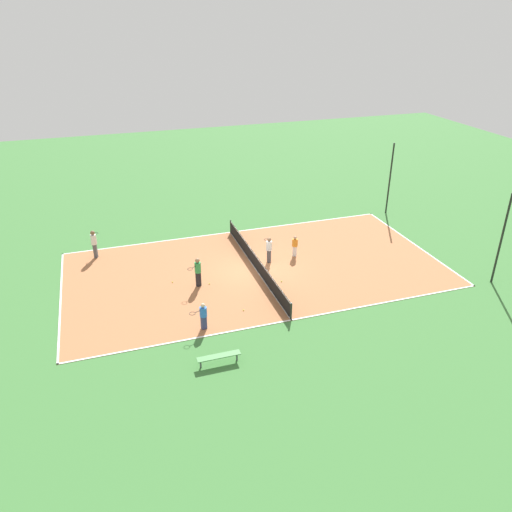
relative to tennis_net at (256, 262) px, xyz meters
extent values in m
plane|color=#3D7538|center=(0.00, 0.00, -0.51)|extent=(80.00, 80.00, 0.00)
cube|color=#AD6B42|center=(0.00, 0.00, -0.50)|extent=(11.74, 22.56, 0.02)
cube|color=white|center=(-5.82, 0.00, -0.49)|extent=(0.10, 22.56, 0.00)
cube|color=white|center=(5.82, 0.00, -0.49)|extent=(0.10, 22.56, 0.00)
cube|color=white|center=(0.00, -11.23, -0.49)|extent=(11.74, 0.10, 0.00)
cube|color=white|center=(0.00, 11.23, -0.49)|extent=(11.74, 0.10, 0.00)
cube|color=white|center=(0.00, 0.00, -0.49)|extent=(11.74, 0.10, 0.00)
cylinder|color=black|center=(-5.72, 0.00, -0.01)|extent=(0.10, 0.10, 0.96)
cylinder|color=black|center=(5.72, 0.00, -0.01)|extent=(0.10, 0.10, 0.96)
cube|color=black|center=(0.00, 0.00, -0.03)|extent=(11.44, 0.03, 0.91)
cube|color=white|center=(0.00, 0.00, 0.39)|extent=(11.44, 0.04, 0.06)
cube|color=#4C8C4C|center=(8.03, -4.36, -0.08)|extent=(0.36, 1.97, 0.04)
cylinder|color=#4C4C51|center=(8.03, -5.20, -0.30)|extent=(0.08, 0.08, 0.41)
cylinder|color=#4C4C51|center=(8.03, -3.53, -0.30)|extent=(0.08, 0.08, 0.41)
cube|color=#4C4C51|center=(-0.63, 1.05, -0.07)|extent=(0.27, 0.22, 0.83)
cylinder|color=white|center=(-0.63, 1.05, 0.64)|extent=(0.39, 0.39, 0.58)
sphere|color=brown|center=(-0.63, 1.05, 1.06)|extent=(0.25, 0.25, 0.25)
cylinder|color=#262626|center=(-0.95, 1.08, 0.78)|extent=(0.28, 0.05, 0.03)
torus|color=black|center=(-1.23, 1.10, 0.78)|extent=(0.33, 0.33, 0.02)
cube|color=white|center=(-0.93, 2.90, -0.14)|extent=(0.30, 0.32, 0.69)
cylinder|color=orange|center=(-0.93, 2.90, 0.45)|extent=(0.49, 0.49, 0.48)
sphere|color=tan|center=(-0.93, 2.90, 0.79)|extent=(0.21, 0.21, 0.21)
cube|color=navy|center=(5.16, -4.39, -0.13)|extent=(0.27, 0.30, 0.72)
cylinder|color=blue|center=(5.16, -4.39, 0.49)|extent=(0.45, 0.45, 0.50)
sphere|color=beige|center=(5.16, -4.39, 0.85)|extent=(0.22, 0.22, 0.22)
cylinder|color=#262626|center=(5.26, -4.70, 0.61)|extent=(0.11, 0.28, 0.03)
torus|color=black|center=(5.34, -4.97, 0.61)|extent=(0.38, 0.38, 0.02)
cube|color=black|center=(0.93, -3.75, -0.05)|extent=(0.31, 0.32, 0.88)
cylinder|color=green|center=(0.93, -3.75, 0.70)|extent=(0.50, 0.50, 0.61)
sphere|color=#A87A56|center=(0.93, -3.75, 1.14)|extent=(0.26, 0.26, 0.26)
cylinder|color=#262626|center=(1.11, -4.01, 0.85)|extent=(0.18, 0.25, 0.03)
torus|color=black|center=(1.27, -4.24, 0.85)|extent=(0.42, 0.42, 0.02)
cube|color=#4C4C51|center=(-4.66, -9.18, -0.02)|extent=(0.30, 0.26, 0.92)
cylinder|color=silver|center=(-4.66, -9.18, 0.76)|extent=(0.45, 0.45, 0.64)
sphere|color=brown|center=(-4.66, -9.18, 1.22)|extent=(0.28, 0.28, 0.28)
cylinder|color=#262626|center=(-4.96, -9.09, 0.92)|extent=(0.28, 0.11, 0.03)
torus|color=black|center=(-5.23, -9.01, 0.92)|extent=(0.38, 0.38, 0.02)
sphere|color=#CCE033|center=(1.99, 0.91, -0.45)|extent=(0.07, 0.07, 0.07)
sphere|color=#CCE033|center=(0.09, -5.12, -0.45)|extent=(0.07, 0.07, 0.07)
sphere|color=#CCE033|center=(4.23, -2.08, -0.45)|extent=(0.07, 0.07, 0.07)
sphere|color=#CCE033|center=(0.95, -3.13, -0.45)|extent=(0.07, 0.07, 0.07)
cylinder|color=black|center=(-5.75, 12.48, 2.21)|extent=(0.12, 0.12, 5.44)
cylinder|color=black|center=(5.75, 12.48, 2.21)|extent=(0.12, 0.12, 5.44)
camera|label=1|loc=(25.44, -8.32, 13.77)|focal=35.00mm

